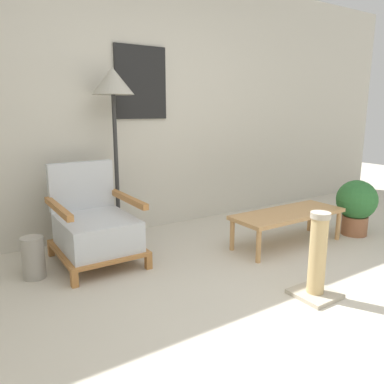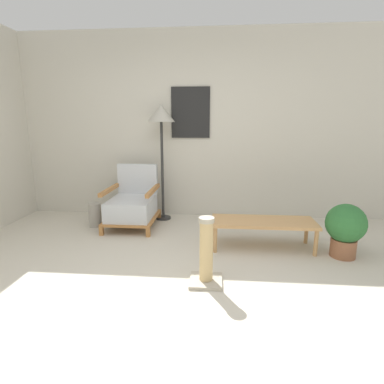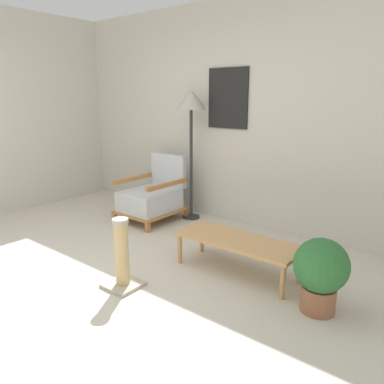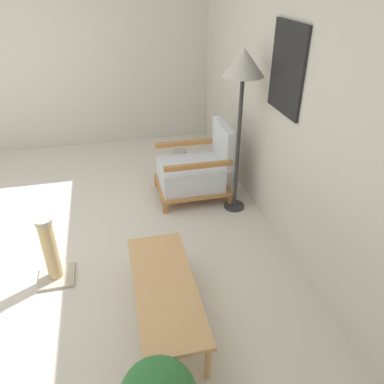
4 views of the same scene
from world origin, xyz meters
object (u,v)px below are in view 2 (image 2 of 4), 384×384
(vase, at_px, (95,215))
(potted_plant, at_px, (345,227))
(scratching_post, at_px, (206,256))
(armchair, at_px, (133,204))
(coffee_table, at_px, (263,223))
(floor_lamp, at_px, (161,120))

(vase, xyz_separation_m, potted_plant, (3.02, -0.72, 0.16))
(vase, distance_m, scratching_post, 2.11)
(potted_plant, relative_size, scratching_post, 0.95)
(armchair, height_order, potted_plant, armchair)
(coffee_table, distance_m, vase, 2.27)
(coffee_table, xyz_separation_m, vase, (-2.20, 0.55, -0.13))
(vase, relative_size, potted_plant, 0.57)
(coffee_table, relative_size, potted_plant, 2.00)
(floor_lamp, height_order, potted_plant, floor_lamp)
(scratching_post, bearing_deg, potted_plant, 24.90)
(armchair, relative_size, scratching_post, 1.36)
(floor_lamp, bearing_deg, coffee_table, -36.42)
(armchair, relative_size, vase, 2.52)
(vase, bearing_deg, armchair, 7.74)
(floor_lamp, xyz_separation_m, potted_plant, (2.15, -1.15, -1.12))
(armchair, xyz_separation_m, scratching_post, (1.07, -1.45, -0.06))
(potted_plant, bearing_deg, floor_lamp, 151.92)
(armchair, bearing_deg, scratching_post, -53.63)
(potted_plant, bearing_deg, vase, 166.64)
(armchair, relative_size, potted_plant, 1.43)
(floor_lamp, bearing_deg, vase, -153.99)
(potted_plant, xyz_separation_m, scratching_post, (-1.43, -0.67, -0.08))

